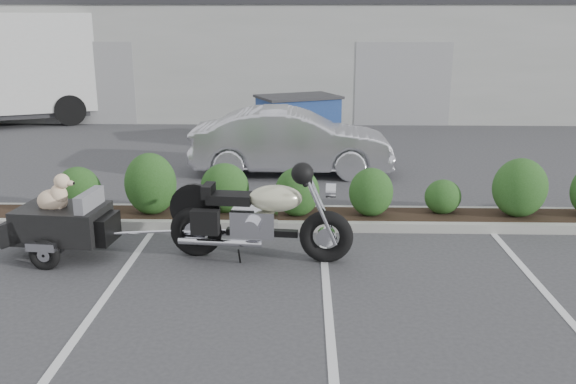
{
  "coord_description": "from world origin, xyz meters",
  "views": [
    {
      "loc": [
        0.9,
        -7.42,
        3.25
      ],
      "look_at": [
        0.67,
        1.4,
        0.75
      ],
      "focal_mm": 38.0,
      "sensor_mm": 36.0,
      "label": 1
    }
  ],
  "objects_px": {
    "sedan": "(292,141)",
    "delivery_truck": "(70,70)",
    "dumpster": "(298,120)",
    "pet_trailer": "(61,222)",
    "motorcycle": "(259,219)"
  },
  "relations": [
    {
      "from": "dumpster",
      "to": "sedan",
      "type": "bearing_deg",
      "value": -116.71
    },
    {
      "from": "dumpster",
      "to": "delivery_truck",
      "type": "height_order",
      "value": "delivery_truck"
    },
    {
      "from": "pet_trailer",
      "to": "sedan",
      "type": "distance_m",
      "value": 5.89
    },
    {
      "from": "motorcycle",
      "to": "delivery_truck",
      "type": "xyz_separation_m",
      "value": [
        -7.16,
        12.32,
        1.06
      ]
    },
    {
      "from": "sedan",
      "to": "dumpster",
      "type": "bearing_deg",
      "value": -2.22
    },
    {
      "from": "pet_trailer",
      "to": "dumpster",
      "type": "distance_m",
      "value": 8.68
    },
    {
      "from": "sedan",
      "to": "delivery_truck",
      "type": "height_order",
      "value": "delivery_truck"
    },
    {
      "from": "motorcycle",
      "to": "delivery_truck",
      "type": "height_order",
      "value": "delivery_truck"
    },
    {
      "from": "dumpster",
      "to": "delivery_truck",
      "type": "bearing_deg",
      "value": 126.17
    },
    {
      "from": "sedan",
      "to": "delivery_truck",
      "type": "xyz_separation_m",
      "value": [
        -7.51,
        7.3,
        0.95
      ]
    },
    {
      "from": "pet_trailer",
      "to": "dumpster",
      "type": "height_order",
      "value": "dumpster"
    },
    {
      "from": "dumpster",
      "to": "delivery_truck",
      "type": "distance_m",
      "value": 8.77
    },
    {
      "from": "pet_trailer",
      "to": "sedan",
      "type": "height_order",
      "value": "sedan"
    },
    {
      "from": "sedan",
      "to": "dumpster",
      "type": "xyz_separation_m",
      "value": [
        0.11,
        3.07,
        -0.03
      ]
    },
    {
      "from": "pet_trailer",
      "to": "motorcycle",
      "type": "bearing_deg",
      "value": 5.09
    }
  ]
}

